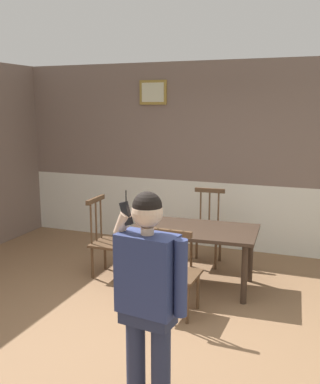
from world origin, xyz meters
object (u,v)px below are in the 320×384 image
Objects in this scene: dining_table at (194,236)px; chair_at_table_head at (207,229)px; person_figure at (149,291)px; chair_by_doorway at (176,273)px; chair_near_window at (108,240)px.

dining_table is 0.84m from chair_at_table_head.
person_figure is at bearing 94.06° from chair_at_table_head.
dining_table is at bearing 94.68° from chair_by_doorway.
chair_at_table_head reaches higher than dining_table.
chair_near_window is at bearing 149.18° from chair_by_doorway.
chair_near_window reaches higher than chair_by_doorway.
chair_by_doorway is 0.60× the size of person_figure.
chair_near_window is 1.41m from chair_at_table_head.
dining_table is 1.58× the size of chair_by_doorway.
person_figure is (0.40, -3.14, 0.45)m from chair_at_table_head.
chair_at_table_head is 0.64× the size of person_figure.
chair_at_table_head is at bearing 93.53° from dining_table.
dining_table is 1.52× the size of chair_near_window.
person_figure is (0.35, -2.31, 0.30)m from dining_table.
chair_near_window is 1.05× the size of chair_by_doorway.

